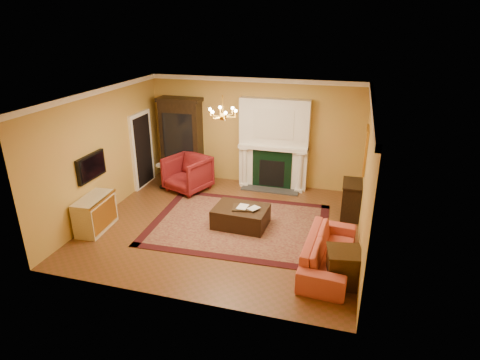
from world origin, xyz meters
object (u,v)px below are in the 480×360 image
at_px(china_cabinet, 182,141).
at_px(console_table, 351,200).
at_px(coral_sofa, 329,247).
at_px(pedestal_table, 163,174).
at_px(end_table, 343,268).
at_px(wingback_armchair, 188,172).
at_px(commode, 95,213).
at_px(leather_ottoman, 241,216).

relative_size(china_cabinet, console_table, 2.72).
bearing_deg(china_cabinet, console_table, -15.83).
relative_size(coral_sofa, console_table, 2.56).
height_order(pedestal_table, end_table, pedestal_table).
xyz_separation_m(wingback_armchair, end_table, (4.32, -3.18, -0.21)).
height_order(china_cabinet, console_table, china_cabinet).
relative_size(wingback_armchair, commode, 1.02).
xyz_separation_m(wingback_armchair, coral_sofa, (4.04, -2.71, -0.11)).
bearing_deg(leather_ottoman, pedestal_table, 152.22).
height_order(wingback_armchair, commode, wingback_armchair).
distance_m(china_cabinet, end_table, 6.32).
height_order(end_table, console_table, console_table).
xyz_separation_m(coral_sofa, console_table, (0.34, 2.30, 0.00)).
xyz_separation_m(china_cabinet, pedestal_table, (-0.24, -0.84, -0.75)).
distance_m(coral_sofa, console_table, 2.32).
relative_size(china_cabinet, leather_ottoman, 1.92).
relative_size(coral_sofa, leather_ottoman, 1.80).
bearing_deg(wingback_armchair, console_table, 15.22).
bearing_deg(pedestal_table, leather_ottoman, -30.27).
relative_size(pedestal_table, console_table, 0.82).
relative_size(china_cabinet, end_table, 3.58).
distance_m(commode, coral_sofa, 5.17).
bearing_deg(end_table, leather_ottoman, 145.93).
xyz_separation_m(china_cabinet, commode, (-0.63, -3.47, -0.76)).
bearing_deg(wingback_armchair, coral_sofa, -13.27).
relative_size(wingback_armchair, coral_sofa, 0.50).
bearing_deg(coral_sofa, commode, 92.97).
height_order(china_cabinet, coral_sofa, china_cabinet).
distance_m(commode, end_table, 5.48).
distance_m(china_cabinet, pedestal_table, 1.15).
bearing_deg(china_cabinet, leather_ottoman, -46.07).
height_order(commode, coral_sofa, coral_sofa).
xyz_separation_m(pedestal_table, console_table, (5.12, -0.40, 0.02)).
height_order(china_cabinet, wingback_armchair, china_cabinet).
bearing_deg(commode, china_cabinet, 75.33).
xyz_separation_m(wingback_armchair, pedestal_table, (-0.73, -0.02, -0.14)).
xyz_separation_m(pedestal_table, commode, (-0.39, -2.63, -0.01)).
relative_size(wingback_armchair, console_table, 1.27).
bearing_deg(pedestal_table, commode, -98.48).
height_order(console_table, leather_ottoman, console_table).
bearing_deg(console_table, commode, -158.52).
bearing_deg(pedestal_table, china_cabinet, 73.96).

